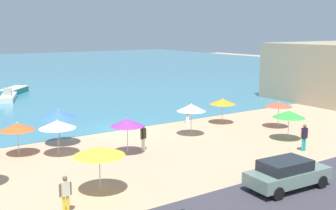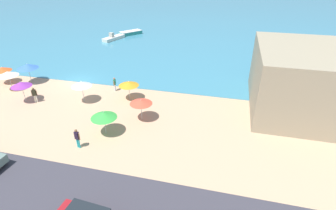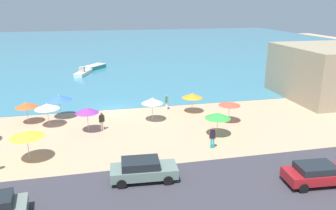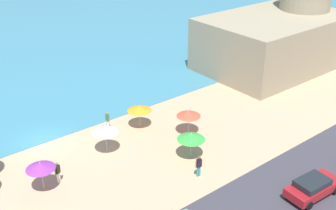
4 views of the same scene
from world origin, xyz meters
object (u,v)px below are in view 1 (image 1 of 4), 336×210
at_px(beach_umbrella_11, 58,114).
at_px(bather_3, 304,136).
at_px(bather_2, 65,192).
at_px(skiff_nearshore, 14,91).
at_px(bather_1, 143,136).
at_px(beach_umbrella_3, 279,104).
at_px(beach_umbrella_0, 191,108).
at_px(beach_umbrella_4, 99,151).
at_px(beach_umbrella_2, 17,127).
at_px(beach_umbrella_7, 57,124).
at_px(bather_0, 187,113).
at_px(parked_car_3, 287,173).
at_px(beach_umbrella_12, 223,102).
at_px(beach_umbrella_10, 127,122).
at_px(beach_umbrella_8, 289,114).
at_px(skiff_offshore, 8,97).

height_order(beach_umbrella_11, bather_3, beach_umbrella_11).
distance_m(bather_2, skiff_nearshore, 36.94).
bearing_deg(bather_1, bather_2, -140.82).
bearing_deg(bather_3, bather_1, 145.45).
distance_m(beach_umbrella_3, bather_2, 20.87).
height_order(beach_umbrella_0, beach_umbrella_4, beach_umbrella_0).
distance_m(beach_umbrella_2, bather_2, 9.84).
relative_size(beach_umbrella_7, beach_umbrella_11, 0.93).
xyz_separation_m(beach_umbrella_0, beach_umbrella_7, (-9.99, 0.75, -0.13)).
relative_size(beach_umbrella_4, bather_0, 1.50).
xyz_separation_m(beach_umbrella_2, bather_1, (7.07, -3.49, -0.91)).
distance_m(beach_umbrella_4, parked_car_3, 9.32).
distance_m(beach_umbrella_3, beach_umbrella_11, 17.16).
relative_size(bather_0, bather_1, 0.95).
distance_m(beach_umbrella_12, bather_1, 10.19).
height_order(bather_1, bather_3, bather_3).
bearing_deg(beach_umbrella_10, beach_umbrella_8, -17.11).
bearing_deg(parked_car_3, beach_umbrella_4, 149.16).
bearing_deg(bather_3, beach_umbrella_12, 83.86).
xyz_separation_m(beach_umbrella_8, skiff_nearshore, (-10.50, 33.52, -1.51)).
bearing_deg(skiff_nearshore, beach_umbrella_0, -79.02).
relative_size(beach_umbrella_4, bather_1, 1.43).
relative_size(beach_umbrella_7, bather_0, 1.41).
bearing_deg(bather_2, beach_umbrella_8, 8.69).
relative_size(beach_umbrella_0, bather_1, 1.42).
height_order(beach_umbrella_7, beach_umbrella_10, beach_umbrella_10).
bearing_deg(beach_umbrella_7, beach_umbrella_10, -31.34).
height_order(beach_umbrella_3, skiff_nearshore, beach_umbrella_3).
bearing_deg(parked_car_3, bather_3, 31.66).
xyz_separation_m(beach_umbrella_8, beach_umbrella_11, (-14.05, 7.98, 0.26)).
bearing_deg(beach_umbrella_12, bather_0, 146.79).
distance_m(beach_umbrella_0, beach_umbrella_12, 4.96).
distance_m(bather_3, skiff_nearshore, 37.08).
bearing_deg(bather_3, bather_2, -178.89).
distance_m(beach_umbrella_0, bather_0, 4.18).
xyz_separation_m(beach_umbrella_10, beach_umbrella_11, (-2.83, 4.53, 0.09)).
bearing_deg(parked_car_3, skiff_offshore, 97.53).
height_order(beach_umbrella_4, bather_1, beach_umbrella_4).
xyz_separation_m(beach_umbrella_12, parked_car_3, (-7.26, -12.98, -1.05)).
distance_m(beach_umbrella_4, skiff_nearshore, 35.45).
height_order(beach_umbrella_2, beach_umbrella_8, beach_umbrella_8).
xyz_separation_m(beach_umbrella_4, bather_3, (14.20, -0.86, -1.14)).
height_order(beach_umbrella_8, bather_0, beach_umbrella_8).
bearing_deg(beach_umbrella_8, skiff_offshore, 112.83).
xyz_separation_m(beach_umbrella_10, parked_car_3, (3.64, -9.71, -1.24)).
bearing_deg(bather_1, beach_umbrella_10, -174.31).
distance_m(beach_umbrella_11, skiff_nearshore, 25.85).
bearing_deg(bather_1, skiff_offshore, 95.11).
xyz_separation_m(beach_umbrella_11, skiff_offshore, (1.79, 21.14, -1.77)).
xyz_separation_m(bather_2, parked_car_3, (10.10, -3.55, -0.11)).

